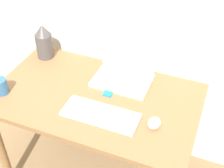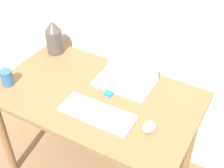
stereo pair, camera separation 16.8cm
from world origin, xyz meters
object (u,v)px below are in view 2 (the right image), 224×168
(vase, at_px, (54,37))
(mp3_player, at_px, (109,93))
(laptop, at_px, (127,74))
(keyboard, at_px, (97,113))
(mouse, at_px, (149,127))
(mug, at_px, (7,78))

(vase, bearing_deg, mp3_player, -20.77)
(laptop, relative_size, keyboard, 0.82)
(keyboard, height_order, mp3_player, keyboard)
(mouse, bearing_deg, keyboard, -171.94)
(laptop, height_order, mug, laptop)
(vase, xyz_separation_m, mp3_player, (0.53, -0.20, -0.11))
(mp3_player, distance_m, mug, 0.60)
(mp3_player, bearing_deg, mouse, -24.18)
(keyboard, relative_size, mug, 4.35)
(mouse, bearing_deg, mug, -175.04)
(keyboard, distance_m, mug, 0.60)
(laptop, height_order, mouse, laptop)
(vase, relative_size, mug, 2.47)
(keyboard, bearing_deg, laptop, 89.40)
(vase, height_order, mp3_player, vase)
(laptop, xyz_separation_m, keyboard, (-0.00, -0.33, -0.04))
(mouse, bearing_deg, laptop, 133.32)
(laptop, distance_m, keyboard, 0.33)
(keyboard, relative_size, mouse, 4.77)
(vase, bearing_deg, keyboard, -34.07)
(keyboard, distance_m, mouse, 0.28)
(laptop, relative_size, mug, 3.57)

